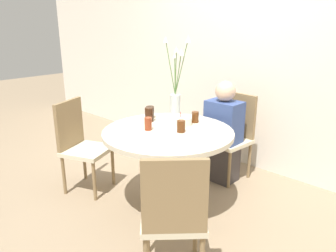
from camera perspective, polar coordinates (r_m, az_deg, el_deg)
The scene contains 15 objects.
ground_plane at distance 3.09m, azimuth 0.00°, elevation -13.43°, with size 16.00×16.00×0.00m, color #89755B.
wall_back at distance 3.71m, azimuth 14.33°, elevation 12.60°, with size 8.00×0.05×2.60m.
dining_table at distance 2.83m, azimuth 0.00°, elevation -3.27°, with size 1.12×1.12×0.71m.
chair_left_flank at distance 3.50m, azimuth 11.21°, elevation -0.98°, with size 0.43×0.43×0.89m.
chair_far_back at distance 3.28m, azimuth -15.13°, elevation -2.57°, with size 0.52×0.52×0.89m.
chair_right_flank at distance 2.05m, azimuth 0.97°, elevation -14.79°, with size 0.57×0.57×0.89m.
birthday_cake at distance 2.93m, azimuth 2.16°, elevation 0.91°, with size 0.20×0.20×0.12m.
flower_vase at distance 3.15m, azimuth 1.37°, elevation 6.30°, with size 0.27×0.16×0.76m.
side_plate at distance 2.71m, azimuth 7.94°, elevation -1.41°, with size 0.17×0.17×0.01m.
drink_glass_0 at distance 3.13m, azimuth -3.14°, elevation 2.40°, with size 0.08×0.08×0.12m.
drink_glass_1 at distance 3.03m, azimuth -3.32°, elevation 2.00°, with size 0.08×0.08×0.13m.
drink_glass_2 at distance 2.73m, azimuth 2.29°, elevation -0.04°, with size 0.07×0.07×0.10m.
drink_glass_3 at distance 2.79m, azimuth -3.48°, elevation 0.40°, with size 0.06×0.06×0.11m.
drink_glass_4 at distance 3.01m, azimuth 4.76°, elevation 1.56°, with size 0.06×0.06×0.10m.
person_boy at distance 3.38m, azimuth 9.55°, elevation -1.63°, with size 0.34×0.24×1.05m.
Camera 1 is at (1.81, -1.92, 1.60)m, focal length 35.00 mm.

